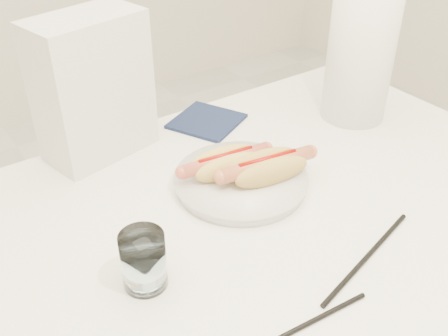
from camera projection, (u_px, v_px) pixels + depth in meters
table at (248, 253)px, 0.88m from camera, size 1.20×0.80×0.75m
plate at (241, 182)px, 0.93m from camera, size 0.30×0.30×0.02m
hotdog_left at (226, 163)px, 0.92m from camera, size 0.17×0.08×0.05m
hotdog_right at (267, 168)px, 0.91m from camera, size 0.18×0.09×0.05m
water_glass at (144, 260)px, 0.72m from camera, size 0.06×0.06×0.09m
chopstick_near at (299, 328)px, 0.67m from camera, size 0.22×0.02×0.01m
chopstick_far at (367, 257)px, 0.78m from camera, size 0.24×0.07×0.01m
napkin_box at (93, 88)px, 0.96m from camera, size 0.22×0.15×0.27m
navy_napkin at (207, 121)px, 1.12m from camera, size 0.18×0.18×0.01m
paper_towel_roll at (361, 48)px, 1.07m from camera, size 0.15×0.15×0.31m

